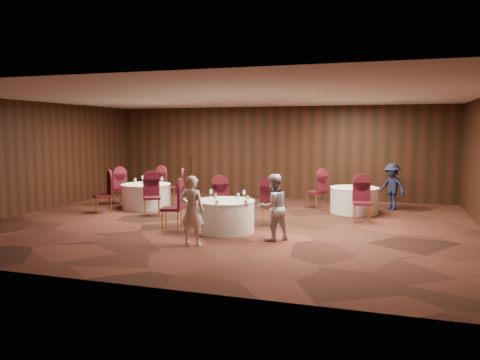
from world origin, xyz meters
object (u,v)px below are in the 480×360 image
(table_left, at_px, (146,196))
(woman_a, at_px, (192,210))
(woman_b, at_px, (273,207))
(table_main, at_px, (225,216))
(man_c, at_px, (392,187))
(mic_stand, at_px, (191,187))
(table_right, at_px, (354,200))

(table_left, xyz_separation_m, woman_a, (3.21, -3.87, 0.35))
(woman_b, bearing_deg, table_main, -68.27)
(woman_b, xyz_separation_m, man_c, (2.44, 4.94, -0.03))
(table_main, distance_m, mic_stand, 5.39)
(table_left, relative_size, table_right, 1.08)
(man_c, bearing_deg, table_right, -101.69)
(table_right, height_order, man_c, man_c)
(mic_stand, bearing_deg, table_right, -10.90)
(woman_a, height_order, woman_b, woman_a)
(mic_stand, bearing_deg, table_left, -104.89)
(table_right, distance_m, mic_stand, 5.65)
(mic_stand, distance_m, man_c, 6.58)
(mic_stand, bearing_deg, woman_a, -66.24)
(table_left, xyz_separation_m, table_right, (6.12, 1.06, 0.00))
(table_right, height_order, mic_stand, mic_stand)
(table_main, xyz_separation_m, table_left, (-3.42, 2.45, -0.00))
(mic_stand, relative_size, woman_a, 1.00)
(table_right, xyz_separation_m, mic_stand, (-5.55, 1.07, 0.04))
(mic_stand, xyz_separation_m, woman_a, (2.64, -6.00, 0.31))
(man_c, bearing_deg, mic_stand, -144.81)
(woman_a, bearing_deg, table_left, -48.24)
(table_main, relative_size, table_right, 1.02)
(table_left, height_order, woman_b, woman_b)
(woman_a, bearing_deg, man_c, -121.79)
(table_right, bearing_deg, woman_b, -109.43)
(table_left, relative_size, woman_a, 1.03)
(table_main, relative_size, mic_stand, 0.96)
(table_right, relative_size, man_c, 0.99)
(table_main, distance_m, table_right, 4.43)
(woman_a, xyz_separation_m, woman_b, (1.49, 0.91, -0.00))
(woman_b, bearing_deg, table_left, -78.49)
(table_left, bearing_deg, table_main, -35.62)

